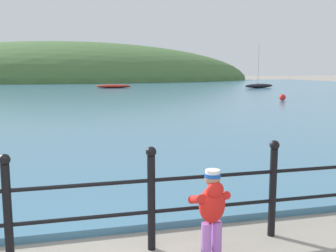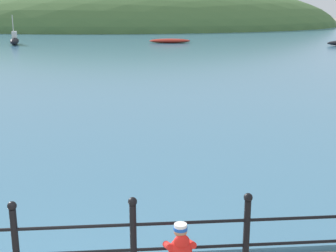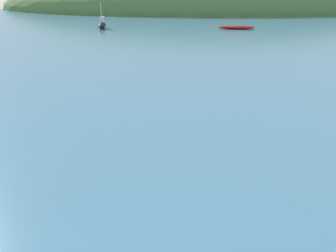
# 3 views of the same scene
# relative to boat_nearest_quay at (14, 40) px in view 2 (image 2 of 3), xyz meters

# --- Properties ---
(water) EXTENTS (80.00, 60.00, 0.10)m
(water) POSITION_rel_boat_nearest_quay_xyz_m (8.48, -4.63, -0.42)
(water) COLOR teal
(water) RESTS_ON ground
(far_hillside) EXTENTS (64.61, 35.54, 13.07)m
(far_hillside) POSITION_rel_boat_nearest_quay_xyz_m (8.48, 30.23, -0.47)
(far_hillside) COLOR #476B38
(far_hillside) RESTS_ON ground
(iron_railing) EXTENTS (7.74, 0.12, 1.21)m
(iron_railing) POSITION_rel_boat_nearest_quay_xyz_m (8.69, -35.13, 0.17)
(iron_railing) COLOR black
(iron_railing) RESTS_ON ground
(boat_nearest_quay) EXTENTS (0.73, 2.38, 2.47)m
(boat_nearest_quay) POSITION_rel_boat_nearest_quay_xyz_m (0.00, 0.00, 0.00)
(boat_nearest_quay) COLOR black
(boat_nearest_quay) RESTS_ON water
(boat_blue_hull) EXTENTS (3.67, 1.45, 0.37)m
(boat_blue_hull) POSITION_rel_boat_nearest_quay_xyz_m (13.18, 0.74, -0.19)
(boat_blue_hull) COLOR maroon
(boat_blue_hull) RESTS_ON water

